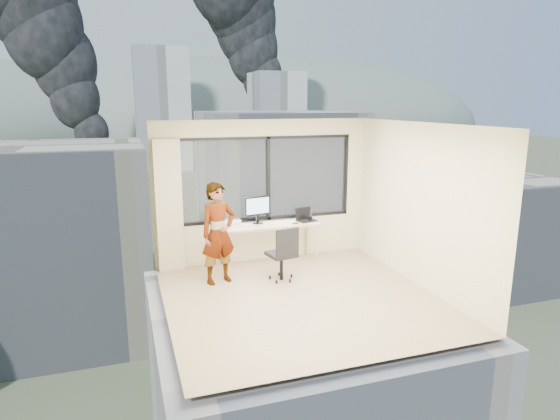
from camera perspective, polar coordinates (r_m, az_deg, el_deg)
name	(u,v)px	position (r m, az deg, el deg)	size (l,w,h in m)	color
floor	(301,298)	(7.34, 2.50, -10.45)	(4.00, 4.00, 0.01)	tan
ceiling	(303,124)	(6.76, 2.72, 10.26)	(4.00, 4.00, 0.01)	white
wall_front	(368,255)	(5.19, 10.56, -5.36)	(4.00, 0.01, 2.60)	beige
wall_left	(161,225)	(6.51, -14.07, -1.79)	(0.01, 4.00, 2.60)	beige
wall_right	(419,205)	(7.86, 16.35, 0.55)	(0.01, 4.00, 2.60)	beige
window_wall	(265,179)	(8.77, -1.76, 3.79)	(3.30, 0.16, 1.55)	black
curtain	(169,206)	(8.39, -13.15, 0.44)	(0.45, 0.14, 2.30)	beige
desk	(269,244)	(8.69, -1.38, -4.07)	(1.80, 0.60, 0.75)	#CAB587
chair	(281,253)	(7.87, 0.17, -5.13)	(0.48, 0.48, 0.95)	black
person	(218,233)	(7.75, -7.41, -2.77)	(0.61, 0.40, 1.66)	#2D2D33
monitor	(257,210)	(8.60, -2.72, 0.05)	(0.50, 0.11, 0.50)	black
game_console	(232,222)	(8.65, -5.72, -1.40)	(0.29, 0.24, 0.07)	white
laptop	(307,215)	(8.79, 3.25, -0.63)	(0.34, 0.36, 0.22)	black
cellphone	(295,223)	(8.62, 1.81, -1.59)	(0.11, 0.05, 0.01)	black
pen_cup	(310,218)	(8.81, 3.64, -1.01)	(0.08, 0.08, 0.10)	black
handbag	(305,212)	(9.03, 3.04, -0.26)	(0.28, 0.14, 0.22)	#0C4C45
exterior_ground	(133,170)	(127.45, -17.19, 4.61)	(400.00, 400.00, 0.04)	#515B3D
near_bldg_a	(31,245)	(38.19, -27.66, -3.72)	(16.00, 12.00, 14.00)	beige
near_bldg_b	(277,194)	(47.43, -0.35, 1.99)	(14.00, 13.00, 16.00)	silver
near_bldg_c	(493,233)	(48.68, 24.22, -2.50)	(12.00, 10.00, 10.00)	beige
far_tower_b	(162,110)	(126.74, -13.96, 11.58)	(13.00, 13.00, 30.00)	silver
far_tower_c	(276,115)	(153.84, -0.44, 11.35)	(15.00, 15.00, 26.00)	silver
hill_b	(272,127)	(342.41, -0.98, 9.97)	(300.00, 220.00, 96.00)	slate
tree_b	(253,324)	(28.02, -3.30, -13.48)	(7.60, 7.60, 9.00)	#1D531B
tree_c	(357,211)	(53.68, 9.19, -0.17)	(8.40, 8.40, 10.00)	#1D531B
smoke_plume_b	(277,35)	(186.97, -0.37, 20.21)	(30.00, 18.00, 70.00)	black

